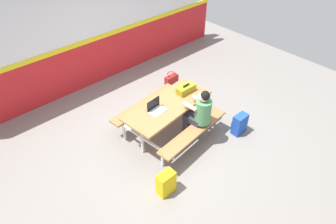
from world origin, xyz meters
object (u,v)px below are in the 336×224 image
object	(u,v)px
laptop_silver	(156,109)
satchel_spare	(166,183)
toolbox_grey	(186,89)
student_nearer	(199,112)
tote_bag_bright	(171,82)
backpack_dark	(239,124)
picnic_table_main	(168,111)

from	to	relation	value
laptop_silver	satchel_spare	size ratio (longest dim) A/B	0.78
toolbox_grey	satchel_spare	distance (m)	1.97
student_nearer	tote_bag_bright	distance (m)	1.92
toolbox_grey	satchel_spare	xyz separation A→B (m)	(-1.52, -1.09, -0.60)
laptop_silver	toolbox_grey	size ratio (longest dim) A/B	0.85
laptop_silver	tote_bag_bright	world-z (taller)	laptop_silver
satchel_spare	backpack_dark	bearing A→B (deg)	2.38
student_nearer	toolbox_grey	distance (m)	0.63
laptop_silver	picnic_table_main	bearing A→B (deg)	-1.43
laptop_silver	satchel_spare	xyz separation A→B (m)	(-0.70, -1.04, -0.57)
student_nearer	toolbox_grey	world-z (taller)	student_nearer
tote_bag_bright	satchel_spare	bearing A→B (deg)	-134.49
backpack_dark	picnic_table_main	bearing A→B (deg)	138.81
picnic_table_main	satchel_spare	distance (m)	1.47
laptop_silver	backpack_dark	xyz separation A→B (m)	(1.37, -0.96, -0.57)
toolbox_grey	tote_bag_bright	world-z (taller)	toolbox_grey
backpack_dark	student_nearer	bearing A→B (deg)	151.31
tote_bag_bright	laptop_silver	bearing A→B (deg)	-141.82
picnic_table_main	satchel_spare	xyz separation A→B (m)	(-0.99, -1.04, -0.36)
backpack_dark	satchel_spare	bearing A→B (deg)	-177.62
student_nearer	toolbox_grey	bearing A→B (deg)	69.07
picnic_table_main	backpack_dark	xyz separation A→B (m)	(1.08, -0.95, -0.36)
student_nearer	satchel_spare	distance (m)	1.48
backpack_dark	satchel_spare	xyz separation A→B (m)	(-2.07, -0.09, 0.00)
student_nearer	backpack_dark	world-z (taller)	student_nearer
backpack_dark	tote_bag_bright	size ratio (longest dim) A/B	1.02
picnic_table_main	toolbox_grey	distance (m)	0.59
toolbox_grey	backpack_dark	world-z (taller)	toolbox_grey
laptop_silver	tote_bag_bright	distance (m)	1.91
student_nearer	laptop_silver	size ratio (longest dim) A/B	3.54
toolbox_grey	student_nearer	bearing A→B (deg)	-110.93
student_nearer	backpack_dark	xyz separation A→B (m)	(0.77, -0.42, -0.49)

